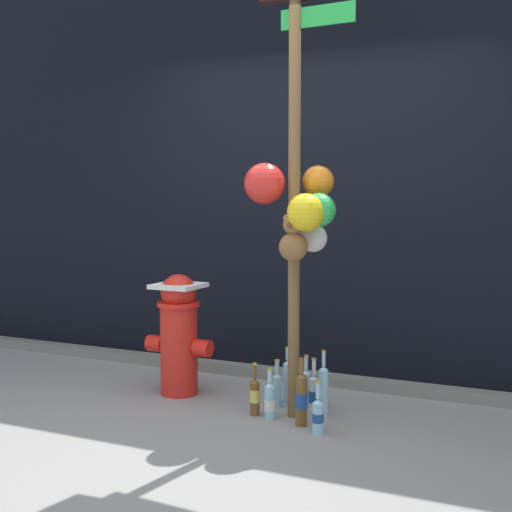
{
  "coord_description": "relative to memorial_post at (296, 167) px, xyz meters",
  "views": [
    {
      "loc": [
        1.82,
        -3.54,
        1.36
      ],
      "look_at": [
        -0.01,
        0.39,
        1.0
      ],
      "focal_mm": 48.67,
      "sensor_mm": 36.0,
      "label": 1
    }
  ],
  "objects": [
    {
      "name": "memorial_post",
      "position": [
        0.0,
        0.0,
        0.0
      ],
      "size": [
        0.68,
        0.45,
        2.89
      ],
      "color": "brown",
      "rests_on": "ground_plane"
    },
    {
      "name": "bottle_8",
      "position": [
        0.23,
        -0.22,
        -1.43
      ],
      "size": [
        0.07,
        0.07,
        0.31
      ],
      "color": "#93CCE0",
      "rests_on": "ground_plane"
    },
    {
      "name": "bottle_1",
      "position": [
        -0.19,
        0.15,
        -1.42
      ],
      "size": [
        0.06,
        0.06,
        0.32
      ],
      "color": "#93CCE0",
      "rests_on": "ground_plane"
    },
    {
      "name": "bottle_4",
      "position": [
        -0.14,
        -0.07,
        -1.43
      ],
      "size": [
        0.07,
        0.07,
        0.31
      ],
      "color": "#93CCE0",
      "rests_on": "ground_plane"
    },
    {
      "name": "bottle_3",
      "position": [
        -0.03,
        0.26,
        -1.41
      ],
      "size": [
        0.07,
        0.07,
        0.34
      ],
      "color": "#B2DBEA",
      "rests_on": "ground_plane"
    },
    {
      "name": "bottle_2",
      "position": [
        0.09,
        -0.12,
        -1.37
      ],
      "size": [
        0.07,
        0.07,
        0.43
      ],
      "color": "brown",
      "rests_on": "ground_plane"
    },
    {
      "name": "bottle_0",
      "position": [
        -0.25,
        -0.05,
        -1.42
      ],
      "size": [
        0.06,
        0.06,
        0.33
      ],
      "color": "brown",
      "rests_on": "ground_plane"
    },
    {
      "name": "building_wall",
      "position": [
        -0.27,
        1.19,
        0.09
      ],
      "size": [
        10.0,
        0.2,
        3.27
      ],
      "color": "black",
      "rests_on": "ground_plane"
    },
    {
      "name": "ground_plane",
      "position": [
        -0.27,
        -0.37,
        -1.54
      ],
      "size": [
        14.0,
        14.0,
        0.0
      ],
      "primitive_type": "plane",
      "color": "gray"
    },
    {
      "name": "bottle_6",
      "position": [
        -0.15,
        0.25,
        -1.38
      ],
      "size": [
        0.07,
        0.07,
        0.38
      ],
      "color": "#93CCE0",
      "rests_on": "ground_plane"
    },
    {
      "name": "bottle_5",
      "position": [
        0.05,
        0.2,
        -1.43
      ],
      "size": [
        0.07,
        0.07,
        0.34
      ],
      "color": "silver",
      "rests_on": "ground_plane"
    },
    {
      "name": "fire_hydrant",
      "position": [
        -0.93,
        0.16,
        -1.11
      ],
      "size": [
        0.49,
        0.32,
        0.84
      ],
      "color": "red",
      "rests_on": "ground_plane"
    },
    {
      "name": "curb_strip",
      "position": [
        -0.27,
        0.8,
        -1.5
      ],
      "size": [
        8.0,
        0.12,
        0.08
      ],
      "primitive_type": "cube",
      "color": "slate",
      "rests_on": "ground_plane"
    },
    {
      "name": "bottle_7",
      "position": [
        0.14,
        0.12,
        -1.38
      ],
      "size": [
        0.06,
        0.06,
        0.41
      ],
      "color": "#93CCE0",
      "rests_on": "ground_plane"
    }
  ]
}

